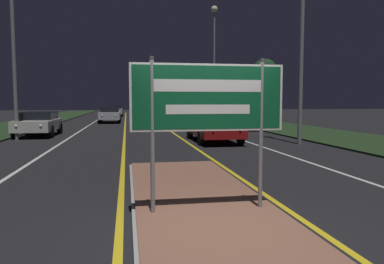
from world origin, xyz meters
The scene contains 19 objects.
ground_plane centered at (0.00, 0.00, 0.00)m, with size 160.00×160.00×0.00m, color black.
median_island centered at (0.00, 0.88, 0.04)m, with size 2.46×9.88×0.10m.
verge_right centered at (9.50, 20.00, 0.04)m, with size 5.00×100.00×0.08m.
centre_line_yellow_left centered at (-1.42, 25.00, 0.00)m, with size 0.12×70.00×0.01m.
centre_line_yellow_right centered at (1.42, 25.00, 0.00)m, with size 0.12×70.00×0.01m.
lane_line_white_left centered at (-4.20, 25.00, 0.00)m, with size 0.12×70.00×0.01m.
lane_line_white_right centered at (4.20, 25.00, 0.00)m, with size 0.12×70.00×0.01m.
edge_line_white_left centered at (-7.20, 25.00, 0.00)m, with size 0.10×70.00×0.01m.
edge_line_white_right centered at (7.20, 25.00, 0.00)m, with size 0.10×70.00×0.01m.
highway_sign centered at (0.00, 0.88, 1.84)m, with size 2.49×0.07×2.46m.
streetlight_right_far centered at (6.62, 28.54, 7.06)m, with size 0.60×0.60×10.44m.
car_receding_0 centered at (2.69, 11.89, 0.75)m, with size 1.96×4.76×1.43m.
car_receding_1 centered at (5.97, 19.11, 0.79)m, with size 2.00×4.36×1.51m.
car_receding_2 centered at (2.37, 29.94, 0.74)m, with size 1.98×4.11×1.36m.
car_approaching_0 centered at (-5.99, 16.35, 0.71)m, with size 1.96×4.29×1.30m.
car_approaching_1 centered at (-2.74, 28.83, 0.75)m, with size 1.89×4.70×1.38m.
car_approaching_2 centered at (-2.77, 42.59, 0.76)m, with size 2.03×4.49×1.42m.
warning_sign centered at (8.52, 22.74, 1.57)m, with size 0.60×0.06×2.49m.
roadside_palm_right centered at (9.21, 22.57, 4.10)m, with size 1.93×1.93×5.05m.
Camera 1 is at (-1.29, -4.98, 1.86)m, focal length 35.00 mm.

